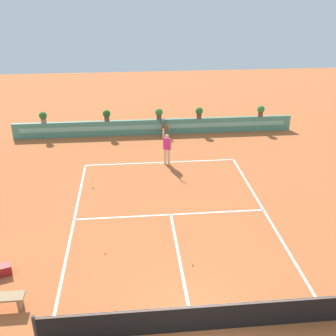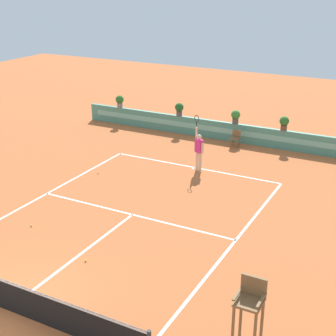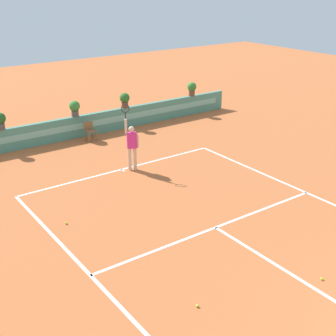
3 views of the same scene
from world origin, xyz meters
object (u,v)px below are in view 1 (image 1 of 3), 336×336
Objects in this scene: tennis_ball_by_sideline at (93,188)px; potted_plant_far_right at (261,110)px; potted_plant_centre at (159,113)px; tennis_ball_mid_court at (105,253)px; tennis_ball_near_baseline at (193,265)px; gear_bag at (1,271)px; potted_plant_far_left at (43,117)px; potted_plant_left at (107,115)px; ball_kid_chair at (165,131)px; tennis_player at (167,146)px; potted_plant_right at (199,112)px.

potted_plant_far_right is (10.47, 7.23, 1.38)m from tennis_ball_by_sideline.
tennis_ball_mid_court is at bearing -103.38° from potted_plant_centre.
tennis_ball_near_baseline and tennis_ball_by_sideline have the same top height.
potted_plant_far_left is at bearing 93.36° from gear_bag.
potted_plant_centre is at bearing 90.66° from tennis_ball_near_baseline.
tennis_ball_mid_court is at bearing -88.36° from potted_plant_left.
potted_plant_centre and potted_plant_far_left have the same top height.
potted_plant_far_right reaches higher than tennis_ball_near_baseline.
potted_plant_far_right is at bearing 0.00° from potted_plant_centre.
gear_bag is at bearing -118.35° from ball_kid_chair.
potted_plant_centre is at bearing 76.62° from tennis_ball_mid_court.
tennis_player is 4.78m from potted_plant_centre.
potted_plant_left is (0.46, 7.23, 1.38)m from tennis_ball_by_sideline.
tennis_player is at bearing 90.63° from tennis_ball_near_baseline.
tennis_player is at bearing -33.09° from potted_plant_far_left.
potted_plant_right is (6.38, 7.23, 1.38)m from tennis_ball_by_sideline.
ball_kid_chair is 1.17× the size of potted_plant_far_left.
tennis_ball_near_baseline is at bearing -89.37° from tennis_player.
ball_kid_chair is at bearing -162.22° from potted_plant_right.
ball_kid_chair is 12.20m from tennis_ball_mid_court.
potted_plant_far_left reaches higher than tennis_ball_by_sideline.
potted_plant_centre reaches higher than gear_bag.
gear_bag is 10.29× the size of tennis_ball_mid_court.
tennis_ball_by_sideline is at bearing 98.86° from tennis_ball_mid_court.
tennis_player is at bearing -118.06° from potted_plant_right.
potted_plant_far_left is at bearing 118.84° from tennis_ball_near_baseline.
tennis_ball_mid_court is at bearing -114.05° from potted_plant_right.
tennis_ball_by_sideline is at bearing -122.27° from ball_kid_chair.
gear_bag is at bearing -166.36° from tennis_ball_mid_court.
tennis_ball_mid_court is 0.09× the size of potted_plant_right.
potted_plant_right is at bearing 55.74° from gear_bag.
potted_plant_far_left is (-9.86, 0.00, 0.00)m from potted_plant_right.
tennis_player is at bearing 68.56° from tennis_ball_mid_court.
potted_plant_far_left is (-4.29, 12.47, 1.38)m from tennis_ball_mid_court.
tennis_player is 38.01× the size of tennis_ball_by_sideline.
gear_bag is 0.27× the size of tennis_player.
potted_plant_far_left is (-3.47, 7.23, 1.38)m from tennis_ball_by_sideline.
potted_plant_left is at bearing 91.64° from tennis_ball_mid_court.
ball_kid_chair is 12.50× the size of tennis_ball_by_sideline.
potted_plant_far_right is at bearing 34.62° from tennis_ball_by_sideline.
gear_bag is at bearing -86.64° from potted_plant_far_left.
potted_plant_far_right is 4.08m from potted_plant_right.
tennis_ball_mid_court is 12.55m from potted_plant_left.
tennis_ball_near_baseline is (-0.16, -12.73, -0.44)m from ball_kid_chair.
potted_plant_far_right is at bearing 0.00° from potted_plant_left.
potted_plant_far_right is 1.00× the size of potted_plant_left.
tennis_player is 8.17m from potted_plant_far_right.
tennis_ball_near_baseline is at bearing -17.54° from tennis_ball_mid_court.
potted_plant_left is (-3.64, 0.73, 0.93)m from ball_kid_chair.
potted_plant_centre is at bearing 62.37° from tennis_ball_by_sideline.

